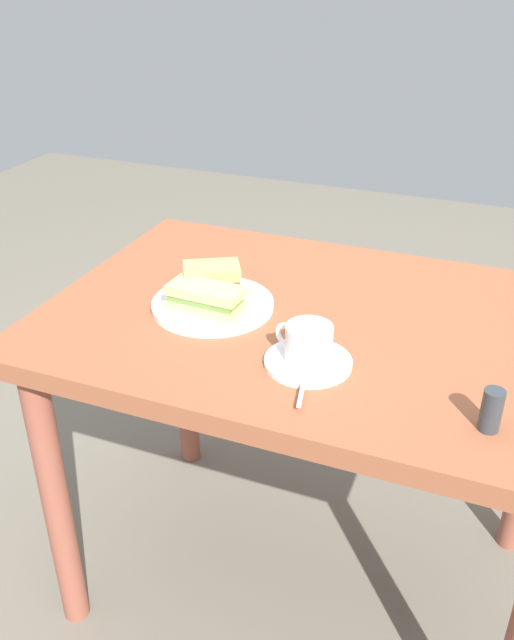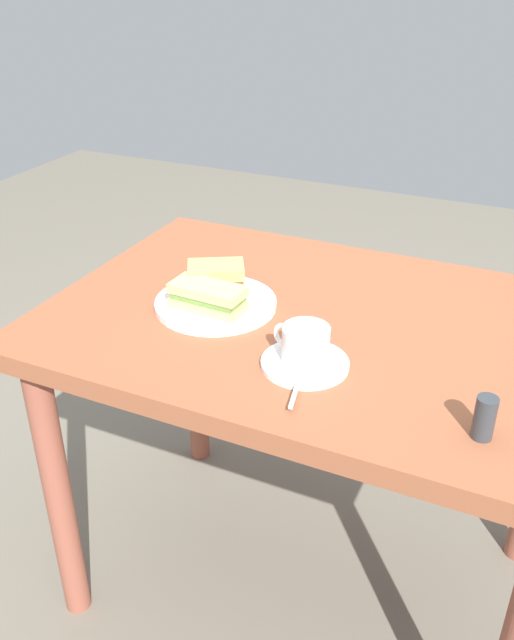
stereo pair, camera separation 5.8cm
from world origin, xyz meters
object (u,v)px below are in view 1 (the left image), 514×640
Objects in this scene: dining_table at (315,361)px; sandwich_plate at (213,305)px; sandwich_back at (211,279)px; coffee_cup at (308,342)px; sandwich_front at (206,298)px; salt_shaker at (491,410)px; spoon at (303,383)px; coffee_saucer at (308,362)px.

dining_table is 0.24m from sandwich_plate.
sandwich_back is (-0.23, -0.00, 0.15)m from dining_table.
coffee_cup is (0.24, -0.13, 0.04)m from sandwich_plate.
sandwich_front is at bearing -86.69° from sandwich_plate.
coffee_cup is at bearing 167.08° from salt_shaker.
sandwich_plate is 0.27m from coffee_cup.
sandwich_plate is 0.05m from sandwich_front.
sandwich_plate is at bearing 160.02° from salt_shaker.
salt_shaker is at bearing 0.82° from spoon.
coffee_cup reaches higher than salt_shaker.
sandwich_back is 0.37m from spoon.
coffee_cup reaches higher than coffee_saucer.
spoon is (0.26, -0.20, 0.01)m from sandwich_plate.
sandwich_front is 0.57m from salt_shaker.
sandwich_front is at bearing 163.21° from salt_shaker.
sandwich_plate is at bearing 151.89° from coffee_saucer.
sandwich_back is (-0.02, 0.08, 0.00)m from sandwich_front.
salt_shaker is at bearing -22.91° from sandwich_back.
dining_table is 0.27m from sandwich_back.
sandwich_plate is at bearing 151.81° from coffee_cup.
sandwich_plate is 0.27m from coffee_saucer.
salt_shaker is (0.55, -0.20, 0.03)m from sandwich_plate.
coffee_saucer is (0.24, -0.13, -0.00)m from sandwich_plate.
sandwich_back is at bearing 117.20° from sandwich_plate.
coffee_cup reaches higher than dining_table.
sandwich_back reaches higher than coffee_saucer.
sandwich_front is 0.26m from coffee_cup.
spoon is (0.28, -0.24, -0.03)m from sandwich_back.
sandwich_plate is 0.06m from sandwich_back.
coffee_saucer is (0.26, -0.17, -0.04)m from sandwich_back.
salt_shaker is (0.55, -0.16, -0.00)m from sandwich_front.
sandwich_back is at bearing 146.96° from coffee_cup.
sandwich_front is at bearing -72.97° from sandwich_back.
sandwich_back is at bearing -179.38° from dining_table.
salt_shaker reaches higher than sandwich_front.
coffee_saucer is at bearing 167.11° from salt_shaker.
sandwich_back is at bearing 157.09° from salt_shaker.
sandwich_plate is 1.60× the size of coffee_saucer.
coffee_cup is (0.26, -0.17, 0.00)m from sandwich_back.
coffee_saucer is 1.56× the size of spoon.
sandwich_front is (0.00, -0.03, 0.03)m from sandwich_plate.
salt_shaker reaches higher than sandwich_plate.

